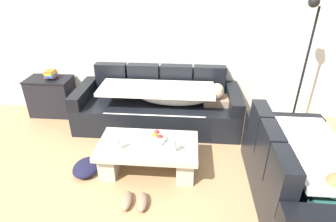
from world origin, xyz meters
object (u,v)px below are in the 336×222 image
(wine_glass_near_left, at_px, (117,141))
(floor_lamp, at_px, (304,61))
(side_cabinet, at_px, (52,96))
(crumpled_garment, at_px, (86,167))
(pair_of_shoes, at_px, (134,201))
(fruit_bowl, at_px, (155,138))
(couch_along_wall, at_px, (160,106))
(open_magazine, at_px, (169,139))
(coffee_table, at_px, (148,153))
(book_stack_on_cabinet, at_px, (51,75))
(wine_glass_near_right, at_px, (174,144))
(couch_near_window, at_px, (299,175))

(wine_glass_near_left, distance_m, floor_lamp, 2.73)
(side_cabinet, bearing_deg, crumpled_garment, -53.46)
(floor_lamp, xyz_separation_m, pair_of_shoes, (-2.09, -1.69, -1.07))
(fruit_bowl, relative_size, crumpled_garment, 0.70)
(couch_along_wall, bearing_deg, open_magazine, -78.16)
(coffee_table, height_order, pair_of_shoes, coffee_table)
(couch_along_wall, relative_size, crumpled_garment, 6.23)
(couch_along_wall, height_order, pair_of_shoes, couch_along_wall)
(side_cabinet, height_order, floor_lamp, floor_lamp)
(couch_along_wall, distance_m, book_stack_on_cabinet, 1.86)
(fruit_bowl, distance_m, side_cabinet, 2.29)
(fruit_bowl, xyz_separation_m, pair_of_shoes, (-0.15, -0.67, -0.38))
(book_stack_on_cabinet, relative_size, floor_lamp, 0.12)
(floor_lamp, height_order, pair_of_shoes, floor_lamp)
(coffee_table, distance_m, book_stack_on_cabinet, 2.27)
(wine_glass_near_left, bearing_deg, book_stack_on_cabinet, 134.36)
(coffee_table, height_order, side_cabinet, side_cabinet)
(wine_glass_near_left, height_order, wine_glass_near_right, same)
(couch_along_wall, distance_m, crumpled_garment, 1.48)
(wine_glass_near_right, bearing_deg, crumpled_garment, 178.70)
(wine_glass_near_left, relative_size, pair_of_shoes, 0.54)
(open_magazine, bearing_deg, wine_glass_near_right, -56.99)
(coffee_table, distance_m, crumpled_garment, 0.79)
(fruit_bowl, distance_m, wine_glass_near_right, 0.33)
(couch_near_window, distance_m, coffee_table, 1.70)
(fruit_bowl, relative_size, book_stack_on_cabinet, 1.19)
(couch_near_window, relative_size, wine_glass_near_right, 10.31)
(floor_lamp, bearing_deg, wine_glass_near_right, -144.14)
(pair_of_shoes, bearing_deg, floor_lamp, 38.89)
(book_stack_on_cabinet, bearing_deg, open_magazine, -31.27)
(couch_near_window, distance_m, wine_glass_near_right, 1.37)
(couch_along_wall, height_order, open_magazine, couch_along_wall)
(open_magazine, bearing_deg, crumpled_garment, -151.69)
(couch_along_wall, xyz_separation_m, couch_near_window, (1.62, -1.47, 0.01))
(coffee_table, height_order, open_magazine, open_magazine)
(wine_glass_near_left, relative_size, open_magazine, 0.59)
(couch_along_wall, xyz_separation_m, coffee_table, (-0.03, -1.11, -0.09))
(book_stack_on_cabinet, bearing_deg, pair_of_shoes, -48.50)
(book_stack_on_cabinet, bearing_deg, crumpled_garment, -55.15)
(coffee_table, bearing_deg, pair_of_shoes, -96.58)
(wine_glass_near_right, height_order, side_cabinet, side_cabinet)
(wine_glass_near_right, distance_m, floor_lamp, 2.19)
(wine_glass_near_right, xyz_separation_m, side_cabinet, (-2.15, 1.47, -0.17))
(pair_of_shoes, bearing_deg, wine_glass_near_right, 49.61)
(book_stack_on_cabinet, height_order, pair_of_shoes, book_stack_on_cabinet)
(couch_near_window, relative_size, wine_glass_near_left, 10.31)
(floor_lamp, distance_m, pair_of_shoes, 2.89)
(side_cabinet, xyz_separation_m, crumpled_garment, (1.07, -1.44, -0.26))
(fruit_bowl, height_order, pair_of_shoes, fruit_bowl)
(couch_along_wall, bearing_deg, crumpled_garment, -123.26)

